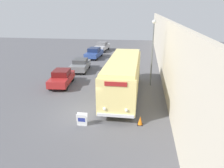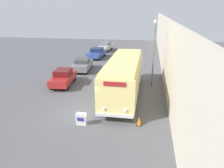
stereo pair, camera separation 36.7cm
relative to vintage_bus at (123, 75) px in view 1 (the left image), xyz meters
The scene contains 10 objects.
ground_plane 4.94m from the vintage_bus, 118.89° to the right, with size 80.00×80.00×0.00m, color #56565B.
building_wall_right 7.20m from the vintage_bus, 57.76° to the left, with size 0.30×60.00×6.26m.
vintage_bus is the anchor object (origin of this frame).
sign_board 6.11m from the vintage_bus, 110.98° to the right, with size 0.68×0.32×0.86m.
streetlamp 4.51m from the vintage_bus, 51.62° to the left, with size 0.36×0.36×6.30m.
parked_car_near 6.59m from the vintage_bus, 163.90° to the left, with size 2.14×4.27×1.57m.
parked_car_mid 9.54m from the vintage_bus, 129.01° to the left, with size 2.14×4.29×1.44m.
parked_car_far 15.99m from the vintage_bus, 111.89° to the left, with size 2.13×4.57×1.55m.
parked_car_distant 21.68m from the vintage_bus, 105.66° to the left, with size 2.22×4.61×1.57m.
traffic_cone 5.41m from the vintage_bus, 71.75° to the right, with size 0.36×0.36×0.62m.
Camera 1 is at (3.85, -13.74, 7.23)m, focal length 35.00 mm.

